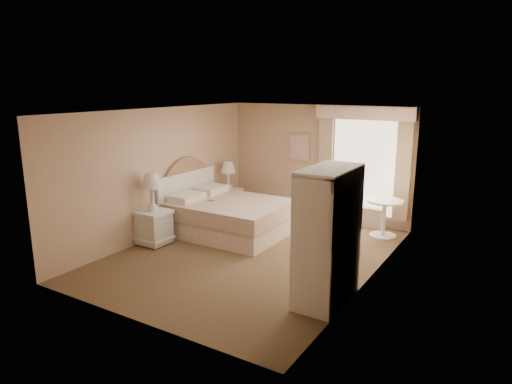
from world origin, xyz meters
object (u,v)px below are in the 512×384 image
Objects in this scene: nightstand_far at (228,194)px; round_table at (384,212)px; bed at (224,214)px; nightstand_near at (153,218)px; armoire at (328,247)px; cafe_chair at (349,218)px.

nightstand_far is 3.54m from round_table.
bed reaches higher than nightstand_near.
nightstand_near is 3.69m from armoire.
bed is 3.40m from armoire.
bed is at bearing 59.62° from nightstand_near.
round_table is at bearing 37.23° from nightstand_near.
nightstand_near is (-0.73, -1.24, 0.13)m from bed.
armoire is (2.93, -1.69, 0.40)m from bed.
bed is 1.22× the size of armoire.
nightstand_near reaches higher than nightstand_far.
bed is 1.69× the size of nightstand_near.
armoire is at bearing -87.82° from round_table.
nightstand_near is at bearing -142.77° from round_table.
cafe_chair is (3.13, 1.80, 0.03)m from nightstand_near.
nightstand_near is 4.44m from round_table.
nightstand_far is at bearing 90.00° from nightstand_near.
nightstand_near is 1.11× the size of nightstand_far.
bed is 2.47m from cafe_chair.
nightstand_near is at bearing -90.00° from nightstand_far.
nightstand_far is 3.20m from cafe_chair.
nightstand_far reaches higher than cafe_chair.
cafe_chair is 2.32m from armoire.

